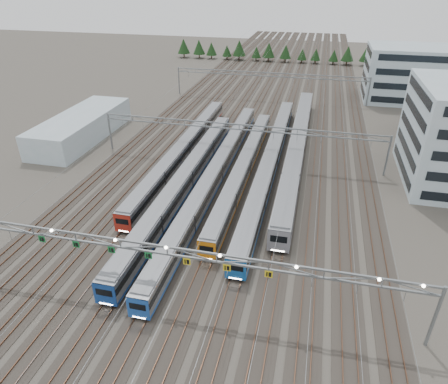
% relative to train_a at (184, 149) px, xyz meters
% --- Properties ---
extents(ground, '(400.00, 400.00, 0.00)m').
position_rel_train_a_xyz_m(ground, '(11.25, -38.86, -2.01)').
color(ground, '#47423A').
rests_on(ground, ground).
extents(track_bed, '(54.00, 260.00, 5.42)m').
position_rel_train_a_xyz_m(track_bed, '(11.25, 61.14, -0.52)').
color(track_bed, '#2D2823').
rests_on(track_bed, ground).
extents(train_a, '(2.71, 56.35, 3.52)m').
position_rel_train_a_xyz_m(train_a, '(0.00, 0.00, 0.00)').
color(train_a, black).
rests_on(train_a, ground).
extents(train_b, '(2.78, 58.36, 3.61)m').
position_rel_train_a_xyz_m(train_b, '(4.50, -12.80, 0.05)').
color(train_b, black).
rests_on(train_b, ground).
extents(train_c, '(2.63, 68.26, 3.42)m').
position_rel_train_a_xyz_m(train_c, '(9.00, -8.87, -0.05)').
color(train_c, black).
rests_on(train_c, ground).
extents(train_d, '(2.57, 52.63, 3.34)m').
position_rel_train_a_xyz_m(train_d, '(13.50, -5.09, -0.09)').
color(train_d, black).
rests_on(train_d, ground).
extents(train_e, '(2.73, 66.58, 3.55)m').
position_rel_train_a_xyz_m(train_e, '(18.00, -1.09, 0.01)').
color(train_e, black).
rests_on(train_e, ground).
extents(train_f, '(3.11, 68.44, 4.05)m').
position_rel_train_a_xyz_m(train_f, '(22.50, 6.51, 0.26)').
color(train_f, black).
rests_on(train_f, ground).
extents(gantry_near, '(56.36, 0.61, 8.08)m').
position_rel_train_a_xyz_m(gantry_near, '(11.20, -38.98, 5.07)').
color(gantry_near, gray).
rests_on(gantry_near, ground).
extents(gantry_mid, '(56.36, 0.36, 8.00)m').
position_rel_train_a_xyz_m(gantry_mid, '(11.25, 1.14, 4.37)').
color(gantry_mid, gray).
rests_on(gantry_mid, ground).
extents(gantry_far, '(56.36, 0.36, 8.00)m').
position_rel_train_a_xyz_m(gantry_far, '(11.25, 46.14, 4.37)').
color(gantry_far, gray).
rests_on(gantry_far, ground).
extents(depot_bldg_mid, '(14.00, 16.00, 13.34)m').
position_rel_train_a_xyz_m(depot_bldg_mid, '(54.11, 23.98, 4.66)').
color(depot_bldg_mid, '#AAC3CB').
rests_on(depot_bldg_mid, ground).
extents(depot_bldg_north, '(22.00, 18.00, 15.13)m').
position_rel_train_a_xyz_m(depot_bldg_north, '(49.54, 55.19, 5.55)').
color(depot_bldg_north, '#AAC3CB').
rests_on(depot_bldg_north, ground).
extents(west_shed, '(10.00, 30.00, 5.48)m').
position_rel_train_a_xyz_m(west_shed, '(-26.20, 5.37, 0.73)').
color(west_shed, '#AAC3CB').
rests_on(west_shed, ground).
extents(treeline, '(93.80, 5.60, 7.02)m').
position_rel_train_a_xyz_m(treeline, '(10.35, 101.17, 2.22)').
color(treeline, '#332114').
rests_on(treeline, ground).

